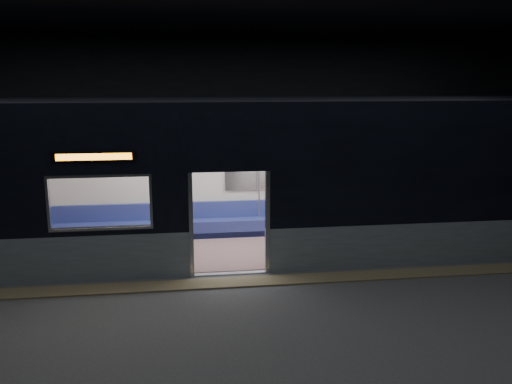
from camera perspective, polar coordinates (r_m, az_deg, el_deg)
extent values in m
cube|color=#47494C|center=(9.82, -2.16, -10.77)|extent=(24.00, 14.00, 0.01)
cube|color=black|center=(9.15, -2.42, 19.44)|extent=(24.00, 14.00, 0.04)
cube|color=black|center=(16.08, -4.78, 7.26)|extent=(24.00, 0.04, 5.00)
cube|color=black|center=(2.56, 14.30, -18.11)|extent=(24.00, 0.04, 5.00)
cube|color=#8C7F59|center=(10.32, -2.48, -9.50)|extent=(22.80, 0.50, 0.03)
cube|color=#929EAF|center=(12.07, 20.92, -4.93)|extent=(8.30, 0.12, 0.90)
cube|color=black|center=(11.73, 21.49, 2.58)|extent=(8.30, 0.12, 2.30)
cube|color=black|center=(10.19, -2.89, 5.37)|extent=(1.40, 0.12, 1.15)
cube|color=#B7BABC|center=(10.45, -6.85, -3.47)|extent=(0.08, 0.14, 2.05)
cube|color=#B7BABC|center=(10.58, 1.21, -3.20)|extent=(0.08, 0.14, 2.05)
cube|color=black|center=(10.22, -16.68, 3.58)|extent=(1.50, 0.04, 0.18)
cube|color=orange|center=(10.21, -16.68, 3.58)|extent=(1.34, 0.03, 0.12)
cube|color=silver|center=(13.17, -3.96, 2.32)|extent=(18.00, 0.12, 3.20)
cube|color=black|center=(11.57, -3.57, 9.36)|extent=(18.00, 3.00, 0.15)
cube|color=#825E60|center=(12.15, -3.37, -6.16)|extent=(17.76, 2.76, 0.04)
cube|color=silver|center=(11.64, -3.51, 4.81)|extent=(17.76, 2.76, 0.10)
cube|color=navy|center=(13.15, -3.78, -3.74)|extent=(11.00, 0.48, 0.41)
cube|color=navy|center=(13.24, -3.86, -1.83)|extent=(11.00, 0.10, 0.40)
cube|color=#856168|center=(11.27, -20.01, -7.13)|extent=(4.40, 0.48, 0.41)
cube|color=#856168|center=(11.78, 13.37, -5.90)|extent=(4.40, 0.48, 0.41)
cylinder|color=silver|center=(10.71, -8.03, -2.32)|extent=(0.04, 0.04, 2.26)
cylinder|color=silver|center=(12.92, -8.04, 0.10)|extent=(0.04, 0.04, 2.26)
cylinder|color=silver|center=(10.87, 2.04, -2.01)|extent=(0.04, 0.04, 2.26)
cylinder|color=silver|center=(13.05, 0.33, 0.34)|extent=(0.04, 0.04, 2.26)
cylinder|color=silver|center=(12.76, -3.87, 3.61)|extent=(11.00, 0.03, 0.03)
cube|color=black|center=(13.77, 13.80, -2.09)|extent=(0.19, 0.52, 0.18)
cube|color=black|center=(13.86, 14.69, -2.05)|extent=(0.19, 0.52, 0.18)
cylinder|color=black|center=(13.62, 14.11, -3.48)|extent=(0.12, 0.12, 0.43)
cylinder|color=black|center=(13.71, 15.01, -3.43)|extent=(0.12, 0.12, 0.43)
cube|color=#D65C6B|center=(14.00, 13.92, -1.77)|extent=(0.44, 0.24, 0.22)
cylinder|color=#D65C6B|center=(13.95, 13.95, -0.19)|extent=(0.49, 0.49, 0.58)
sphere|color=tan|center=(13.85, 14.07, 1.45)|extent=(0.23, 0.23, 0.23)
sphere|color=black|center=(13.88, 14.01, 1.66)|extent=(0.24, 0.24, 0.24)
cube|color=black|center=(13.69, 14.35, -1.45)|extent=(0.36, 0.31, 0.17)
cube|color=white|center=(13.18, -1.12, 1.67)|extent=(0.91, 0.03, 0.59)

